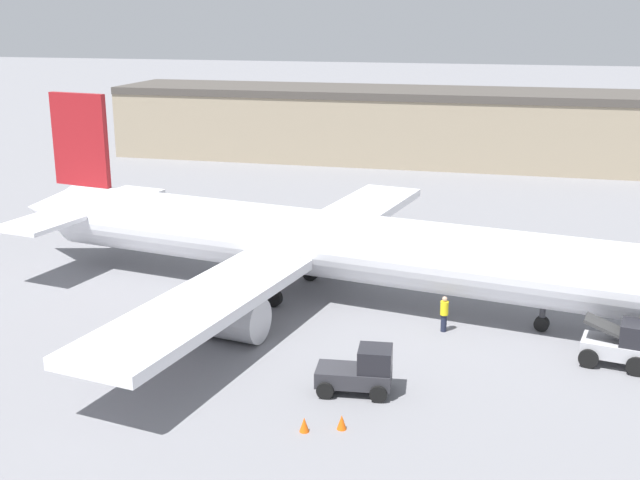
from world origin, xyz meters
The scene contains 9 objects.
ground_plane centered at (0.00, 0.00, 0.00)m, with size 400.00×400.00×0.00m, color slate.
terminal_building centered at (14.97, 40.93, 3.56)m, with size 91.07×10.50×7.11m.
airplane centered at (-0.92, 0.17, 2.82)m, with size 38.14×32.69×9.99m.
ground_crew_worker centered at (6.75, -3.18, 0.92)m, with size 0.38×0.38×1.73m.
baggage_tug centered at (4.18, -10.23, 0.88)m, with size 3.07×1.99×1.90m.
belt_loader_truck centered at (14.30, -5.14, 0.96)m, with size 3.01×2.33×1.99m.
pushback_tug centered at (-3.86, -5.00, 0.91)m, with size 3.00×3.03×1.99m.
safety_cone_near centered at (4.10, -13.26, 0.28)m, with size 0.36×0.36×0.55m.
safety_cone_far centered at (2.84, -13.75, 0.28)m, with size 0.36×0.36×0.55m.
Camera 1 is at (9.56, -38.44, 14.40)m, focal length 45.00 mm.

